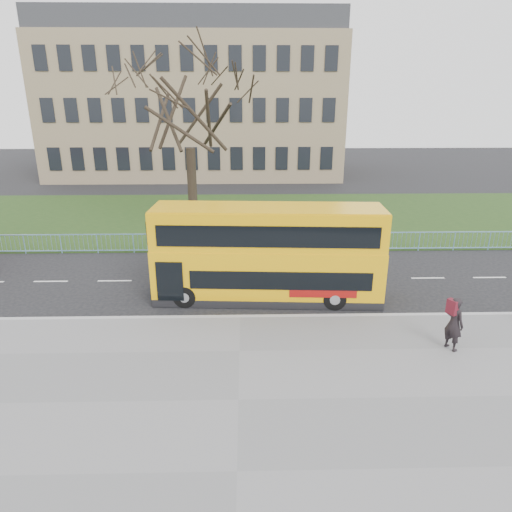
{
  "coord_description": "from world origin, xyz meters",
  "views": [
    {
      "loc": [
        0.25,
        -17.63,
        8.29
      ],
      "look_at": [
        0.68,
        1.0,
        1.72
      ],
      "focal_mm": 32.0,
      "sensor_mm": 36.0,
      "label": 1
    }
  ],
  "objects": [
    {
      "name": "ground",
      "position": [
        0.0,
        0.0,
        0.0
      ],
      "size": [
        120.0,
        120.0,
        0.0
      ],
      "primitive_type": "plane",
      "color": "black",
      "rests_on": "ground"
    },
    {
      "name": "pavement",
      "position": [
        0.0,
        -6.75,
        0.06
      ],
      "size": [
        80.0,
        10.5,
        0.12
      ],
      "primitive_type": "cube",
      "color": "slate",
      "rests_on": "ground"
    },
    {
      "name": "kerb",
      "position": [
        0.0,
        -1.55,
        0.07
      ],
      "size": [
        80.0,
        0.2,
        0.14
      ],
      "primitive_type": "cube",
      "color": "#98989B",
      "rests_on": "ground"
    },
    {
      "name": "grass_verge",
      "position": [
        0.0,
        14.3,
        0.04
      ],
      "size": [
        80.0,
        15.4,
        0.08
      ],
      "primitive_type": "cube",
      "color": "#1A3513",
      "rests_on": "ground"
    },
    {
      "name": "guard_railing",
      "position": [
        0.0,
        6.6,
        0.55
      ],
      "size": [
        40.0,
        0.12,
        1.1
      ],
      "primitive_type": null,
      "color": "#7AAEDA",
      "rests_on": "ground"
    },
    {
      "name": "bare_tree",
      "position": [
        -3.0,
        10.0,
        6.38
      ],
      "size": [
        8.81,
        8.81,
        12.59
      ],
      "primitive_type": null,
      "color": "black",
      "rests_on": "grass_verge"
    },
    {
      "name": "civic_building",
      "position": [
        -5.0,
        35.0,
        7.0
      ],
      "size": [
        30.0,
        15.0,
        14.0
      ],
      "primitive_type": "cube",
      "color": "#887556",
      "rests_on": "ground"
    },
    {
      "name": "yellow_bus",
      "position": [
        1.15,
        0.39,
        2.14
      ],
      "size": [
        9.62,
        2.82,
        3.98
      ],
      "rotation": [
        0.0,
        0.0,
        -0.06
      ],
      "color": "#F1AC0A",
      "rests_on": "ground"
    },
    {
      "name": "pedestrian",
      "position": [
        7.21,
        -4.13,
        1.07
      ],
      "size": [
        0.72,
        0.82,
        1.9
      ],
      "primitive_type": "imported",
      "rotation": [
        0.0,
        0.0,
        2.05
      ],
      "color": "black",
      "rests_on": "pavement"
    }
  ]
}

